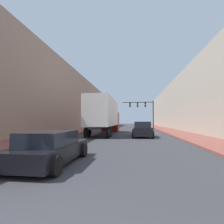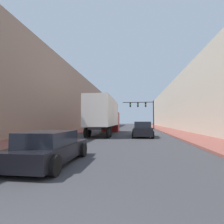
{
  "view_description": "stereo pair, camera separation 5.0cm",
  "coord_description": "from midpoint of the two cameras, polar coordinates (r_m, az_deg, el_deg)",
  "views": [
    {
      "loc": [
        1.45,
        -0.85,
        1.67
      ],
      "look_at": [
        -0.64,
        15.63,
        2.5
      ],
      "focal_mm": 28.0,
      "sensor_mm": 36.0,
      "label": 1
    },
    {
      "loc": [
        1.5,
        -0.84,
        1.67
      ],
      "look_at": [
        -0.64,
        15.63,
        2.5
      ],
      "focal_mm": 28.0,
      "sensor_mm": 36.0,
      "label": 2
    }
  ],
  "objects": [
    {
      "name": "building_left",
      "position": [
        33.75,
        -15.69,
        3.45
      ],
      "size": [
        6.0,
        80.0,
        10.64
      ],
      "color": "#997A66",
      "rests_on": "ground"
    },
    {
      "name": "traffic_signal_gantry",
      "position": [
        35.79,
        10.64,
        1.08
      ],
      "size": [
        6.26,
        0.35,
        5.7
      ],
      "color": "black",
      "rests_on": "ground"
    },
    {
      "name": "sidewalk_right",
      "position": [
        31.39,
        17.75,
        -5.64
      ],
      "size": [
        3.33,
        80.0,
        0.15
      ],
      "color": "brown",
      "rests_on": "ground"
    },
    {
      "name": "semi_truck",
      "position": [
        21.75,
        -2.17,
        -1.05
      ],
      "size": [
        2.49,
        12.14,
        4.21
      ],
      "color": "silver",
      "rests_on": "ground"
    },
    {
      "name": "building_right",
      "position": [
        32.64,
        25.72,
        2.64
      ],
      "size": [
        6.0,
        80.0,
        9.27
      ],
      "color": "#BCB29E",
      "rests_on": "ground"
    },
    {
      "name": "sedan_car",
      "position": [
        7.32,
        -19.38,
        -11.04
      ],
      "size": [
        1.97,
        4.2,
        1.26
      ],
      "color": "black",
      "rests_on": "ground"
    },
    {
      "name": "sidewalk_left",
      "position": [
        32.04,
        -8.09,
        -5.69
      ],
      "size": [
        3.33,
        80.0,
        0.15
      ],
      "color": "brown",
      "rests_on": "ground"
    },
    {
      "name": "suv_car",
      "position": [
        18.52,
        9.87,
        -5.65
      ],
      "size": [
        2.05,
        4.73,
        1.58
      ],
      "color": "black",
      "rests_on": "ground"
    }
  ]
}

